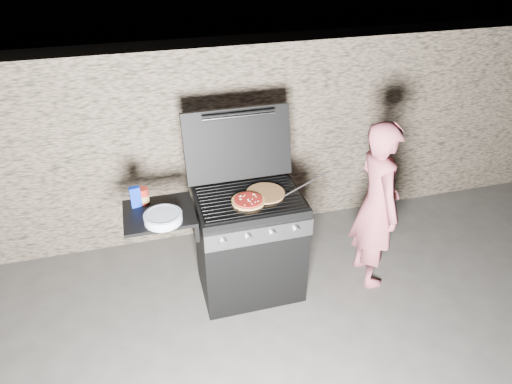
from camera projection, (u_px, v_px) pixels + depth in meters
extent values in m
plane|color=#3C3935|center=(250.00, 287.00, 3.88)|extent=(50.00, 50.00, 0.00)
cube|color=#87715B|center=(221.00, 140.00, 4.26)|extent=(8.00, 0.35, 1.80)
cylinder|color=#DE9852|center=(265.00, 193.00, 3.43)|extent=(0.31, 0.31, 0.02)
cylinder|color=#A01D14|center=(143.00, 196.00, 3.31)|extent=(0.09, 0.09, 0.12)
cube|color=#07239B|center=(135.00, 197.00, 3.27)|extent=(0.08, 0.05, 0.16)
cylinder|color=silver|center=(163.00, 218.00, 3.14)|extent=(0.30, 0.30, 0.06)
imported|color=#B1535F|center=(376.00, 205.00, 3.64)|extent=(0.37, 0.54, 1.45)
cylinder|color=black|center=(306.00, 184.00, 3.47)|extent=(0.43, 0.15, 0.09)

